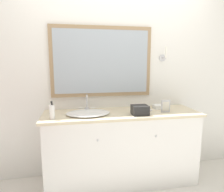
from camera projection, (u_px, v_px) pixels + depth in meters
name	position (u px, v px, depth m)	size (l,w,h in m)	color
wall_back	(116.00, 77.00, 2.60)	(8.00, 0.18, 2.55)	white
vanity_counter	(122.00, 147.00, 2.44)	(1.84, 0.57, 0.89)	white
sink_basin	(88.00, 113.00, 2.27)	(0.49, 0.42, 0.20)	white
soap_bottle	(52.00, 112.00, 2.07)	(0.05, 0.06, 0.19)	white
appliance_box	(140.00, 110.00, 2.26)	(0.18, 0.16, 0.11)	black
picture_frame	(166.00, 106.00, 2.35)	(0.11, 0.01, 0.15)	#B2B2B7
hand_towel_near_sink	(161.00, 107.00, 2.56)	(0.19, 0.12, 0.05)	white
metal_tray	(144.00, 110.00, 2.47)	(0.18, 0.11, 0.01)	silver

